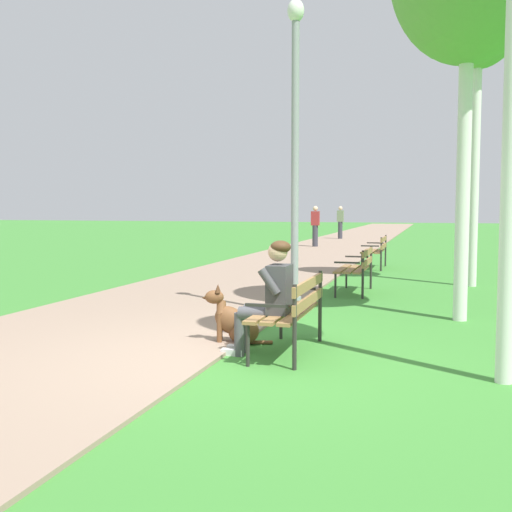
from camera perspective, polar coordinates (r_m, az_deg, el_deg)
name	(u,v)px	position (r m, az deg, el deg)	size (l,w,h in m)	color
ground_plane	(240,361)	(6.58, -1.47, -9.61)	(120.00, 120.00, 0.00)	#3D8433
paved_path	(349,240)	(30.40, 8.52, 1.45)	(3.84, 60.00, 0.04)	gray
park_bench_near	(292,307)	(6.85, 3.34, -4.68)	(0.55, 1.50, 0.85)	olive
park_bench_mid	(357,266)	(11.74, 9.25, -0.90)	(0.55, 1.50, 0.85)	olive
park_bench_far	(376,249)	(16.60, 10.95, 0.64)	(0.55, 1.50, 0.85)	olive
person_seated_on_near_bench	(270,293)	(6.70, 1.25, -3.43)	(0.74, 0.49, 1.25)	#4C4C51
dog_brown	(235,323)	(7.32, -1.96, -6.10)	(0.82, 0.40, 0.71)	brown
lamp_post_near	(295,156)	(9.09, 3.59, 9.14)	(0.24, 0.24, 4.53)	gray
birch_tree_third	(479,12)	(13.84, 19.72, 20.24)	(1.76, 1.54, 6.66)	silver
pedestrian_distant	(315,226)	(24.92, 5.44, 2.72)	(0.32, 0.22, 1.65)	#383842
pedestrian_further_distant	(340,223)	(31.24, 7.71, 3.05)	(0.32, 0.22, 1.65)	#383842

